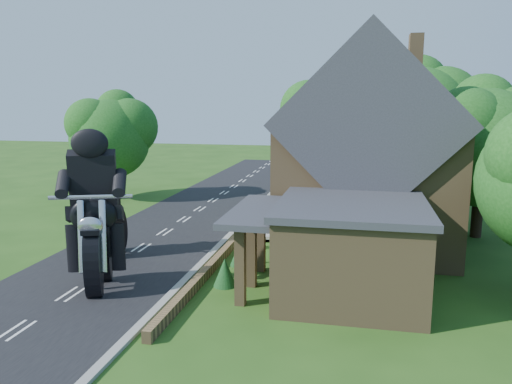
% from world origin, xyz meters
% --- Properties ---
extents(ground, '(120.00, 120.00, 0.00)m').
position_xyz_m(ground, '(0.00, 0.00, 0.00)').
color(ground, '#234814').
rests_on(ground, ground).
extents(road, '(7.00, 80.00, 0.02)m').
position_xyz_m(road, '(0.00, 0.00, 0.01)').
color(road, black).
rests_on(road, ground).
extents(kerb, '(0.30, 80.00, 0.12)m').
position_xyz_m(kerb, '(3.65, 0.00, 0.06)').
color(kerb, gray).
rests_on(kerb, ground).
extents(garden_wall, '(0.30, 22.00, 0.40)m').
position_xyz_m(garden_wall, '(4.30, 5.00, 0.20)').
color(garden_wall, olive).
rests_on(garden_wall, ground).
extents(house, '(9.54, 8.64, 10.24)m').
position_xyz_m(house, '(10.49, 6.00, 4.34)').
color(house, olive).
rests_on(house, ground).
extents(annex, '(7.05, 5.94, 3.44)m').
position_xyz_m(annex, '(9.87, -0.80, 1.77)').
color(annex, olive).
rests_on(annex, ground).
extents(tree_house_right, '(6.51, 6.00, 8.40)m').
position_xyz_m(tree_house_right, '(16.65, 8.62, 5.19)').
color(tree_house_right, black).
rests_on(tree_house_right, ground).
extents(tree_behind_house, '(7.81, 7.20, 10.08)m').
position_xyz_m(tree_behind_house, '(14.18, 16.14, 6.23)').
color(tree_behind_house, black).
rests_on(tree_behind_house, ground).
extents(tree_behind_left, '(6.94, 6.40, 9.16)m').
position_xyz_m(tree_behind_left, '(8.16, 17.13, 5.73)').
color(tree_behind_left, black).
rests_on(tree_behind_left, ground).
extents(tree_far_road, '(6.08, 5.60, 7.84)m').
position_xyz_m(tree_far_road, '(-6.86, 14.11, 4.84)').
color(tree_far_road, black).
rests_on(tree_far_road, ground).
extents(shrub_a, '(0.90, 0.90, 1.10)m').
position_xyz_m(shrub_a, '(5.30, -1.00, 0.55)').
color(shrub_a, '#133D19').
rests_on(shrub_a, ground).
extents(shrub_b, '(0.90, 0.90, 1.10)m').
position_xyz_m(shrub_b, '(5.30, 1.50, 0.55)').
color(shrub_b, '#133D19').
rests_on(shrub_b, ground).
extents(shrub_c, '(0.90, 0.90, 1.10)m').
position_xyz_m(shrub_c, '(5.30, 4.00, 0.55)').
color(shrub_c, '#133D19').
rests_on(shrub_c, ground).
extents(shrub_d, '(0.90, 0.90, 1.10)m').
position_xyz_m(shrub_d, '(5.30, 9.00, 0.55)').
color(shrub_d, '#133D19').
rests_on(shrub_d, ground).
extents(shrub_e, '(0.90, 0.90, 1.10)m').
position_xyz_m(shrub_e, '(5.30, 11.50, 0.55)').
color(shrub_e, '#133D19').
rests_on(shrub_e, ground).
extents(shrub_f, '(0.90, 0.90, 1.10)m').
position_xyz_m(shrub_f, '(5.30, 14.00, 0.55)').
color(shrub_f, '#133D19').
rests_on(shrub_f, ground).
extents(motorcycle_lead, '(1.09, 2.00, 1.81)m').
position_xyz_m(motorcycle_lead, '(0.78, -2.35, 0.90)').
color(motorcycle_lead, black).
rests_on(motorcycle_lead, ground).
extents(motorcycle_follow, '(1.11, 1.78, 1.63)m').
position_xyz_m(motorcycle_follow, '(-1.08, 1.53, 0.82)').
color(motorcycle_follow, black).
rests_on(motorcycle_follow, ground).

